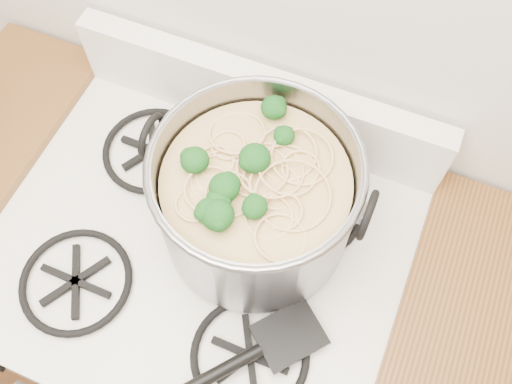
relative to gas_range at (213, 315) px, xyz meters
name	(u,v)px	position (x,y,z in m)	size (l,w,h in m)	color
gas_range	(213,315)	(0.00, 0.00, 0.00)	(0.76, 0.66, 0.92)	white
counter_left	(44,241)	(-0.51, 0.00, 0.02)	(0.25, 0.65, 0.92)	silver
stock_pot	(256,199)	(0.09, 0.08, 0.59)	(0.38, 0.35, 0.23)	gray
spatula	(290,334)	(0.22, -0.09, 0.50)	(0.29, 0.31, 0.02)	black
glass_bowl	(289,156)	(0.09, 0.23, 0.50)	(0.11, 0.11, 0.03)	white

